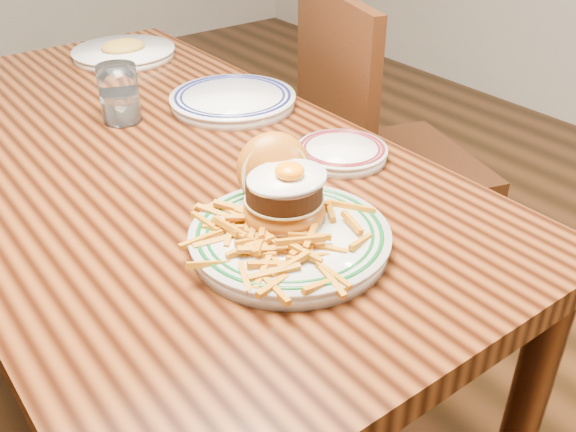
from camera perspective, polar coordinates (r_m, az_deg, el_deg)
floor at (r=1.82m, az=-9.60°, el=-15.85°), size 6.00×6.00×0.00m
table at (r=1.41m, az=-11.97°, el=2.70°), size 0.85×1.60×0.75m
chair_right at (r=1.84m, az=7.58°, el=5.49°), size 0.57×0.57×0.97m
main_plate at (r=1.01m, az=-0.09°, el=-0.29°), size 0.32×0.34×0.15m
side_plate at (r=1.29m, az=4.81°, el=5.73°), size 0.18×0.19×0.03m
rear_plate at (r=1.54m, az=-4.92°, el=10.29°), size 0.30×0.30×0.03m
water_glass at (r=1.49m, az=-14.73°, el=10.18°), size 0.09×0.09×0.13m
far_plate at (r=1.93m, az=-14.39°, el=13.93°), size 0.29×0.29×0.05m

